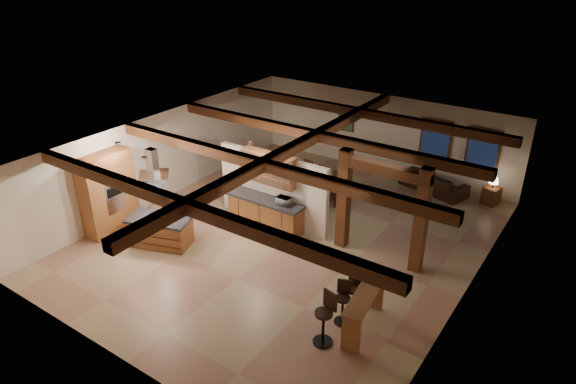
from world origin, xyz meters
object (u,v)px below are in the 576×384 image
at_px(bar_counter, 364,305).
at_px(kitchen_island, 161,230).
at_px(dining_table, 313,192).
at_px(sofa, 434,182).

bearing_deg(bar_counter, kitchen_island, -179.79).
height_order(dining_table, bar_counter, bar_counter).
bearing_deg(sofa, kitchen_island, 72.24).
distance_m(dining_table, bar_counter, 6.36).
bearing_deg(dining_table, kitchen_island, -136.21).
bearing_deg(kitchen_island, sofa, 56.40).
xyz_separation_m(kitchen_island, dining_table, (2.11, 4.75, -0.13)).
relative_size(kitchen_island, bar_counter, 1.07).
height_order(kitchen_island, bar_counter, bar_counter).
xyz_separation_m(kitchen_island, sofa, (5.14, 7.74, -0.10)).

